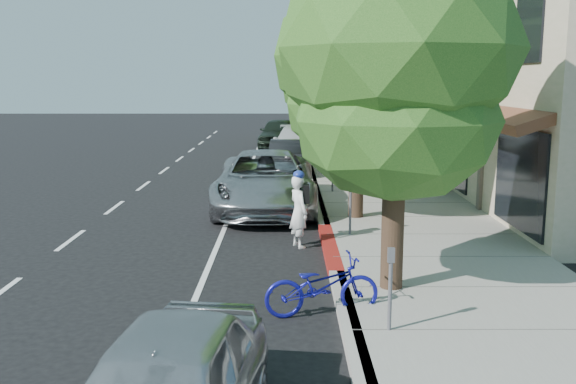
{
  "coord_description": "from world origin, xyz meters",
  "views": [
    {
      "loc": [
        -0.98,
        -13.06,
        3.84
      ],
      "look_at": [
        -0.95,
        1.04,
        1.35
      ],
      "focal_mm": 40.0,
      "sensor_mm": 36.0,
      "label": 1
    }
  ],
  "objects_px": {
    "silver_suv": "(266,181)",
    "dark_sedan": "(288,158)",
    "cyclist": "(299,212)",
    "street_tree_3": "(329,57)",
    "dark_suv_far": "(279,133)",
    "street_tree_5": "(316,72)",
    "bicycle": "(322,286)",
    "street_tree_4": "(321,64)",
    "pedestrian": "(363,157)",
    "street_tree_0": "(398,55)",
    "street_tree_1": "(358,61)",
    "white_pickup": "(297,144)",
    "street_tree_2": "(340,56)"
  },
  "relations": [
    {
      "from": "street_tree_0",
      "to": "street_tree_5",
      "type": "distance_m",
      "value": 30.0
    },
    {
      "from": "dark_suv_far",
      "to": "street_tree_5",
      "type": "bearing_deg",
      "value": 69.52
    },
    {
      "from": "street_tree_3",
      "to": "pedestrian",
      "type": "height_order",
      "value": "street_tree_3"
    },
    {
      "from": "bicycle",
      "to": "pedestrian",
      "type": "distance_m",
      "value": 14.38
    },
    {
      "from": "dark_suv_far",
      "to": "street_tree_0",
      "type": "bearing_deg",
      "value": -78.76
    },
    {
      "from": "cyclist",
      "to": "white_pickup",
      "type": "bearing_deg",
      "value": -26.78
    },
    {
      "from": "silver_suv",
      "to": "dark_suv_far",
      "type": "xyz_separation_m",
      "value": [
        0.17,
        17.69,
        -0.04
      ]
    },
    {
      "from": "street_tree_2",
      "to": "pedestrian",
      "type": "distance_m",
      "value": 4.05
    },
    {
      "from": "street_tree_3",
      "to": "silver_suv",
      "type": "xyz_separation_m",
      "value": [
        -2.5,
        -10.37,
        -3.96
      ]
    },
    {
      "from": "cyclist",
      "to": "bicycle",
      "type": "distance_m",
      "value": 4.39
    },
    {
      "from": "street_tree_2",
      "to": "street_tree_5",
      "type": "relative_size",
      "value": 1.03
    },
    {
      "from": "street_tree_5",
      "to": "silver_suv",
      "type": "relative_size",
      "value": 1.16
    },
    {
      "from": "bicycle",
      "to": "white_pickup",
      "type": "height_order",
      "value": "white_pickup"
    },
    {
      "from": "bicycle",
      "to": "dark_suv_far",
      "type": "relative_size",
      "value": 0.39
    },
    {
      "from": "street_tree_0",
      "to": "white_pickup",
      "type": "relative_size",
      "value": 1.27
    },
    {
      "from": "street_tree_1",
      "to": "dark_suv_far",
      "type": "relative_size",
      "value": 1.46
    },
    {
      "from": "pedestrian",
      "to": "dark_suv_far",
      "type": "bearing_deg",
      "value": -96.45
    },
    {
      "from": "street_tree_4",
      "to": "pedestrian",
      "type": "distance_m",
      "value": 11.48
    },
    {
      "from": "dark_suv_far",
      "to": "silver_suv",
      "type": "bearing_deg",
      "value": -84.57
    },
    {
      "from": "street_tree_0",
      "to": "bicycle",
      "type": "relative_size",
      "value": 3.59
    },
    {
      "from": "silver_suv",
      "to": "bicycle",
      "type": "bearing_deg",
      "value": -82.4
    },
    {
      "from": "white_pickup",
      "to": "street_tree_3",
      "type": "bearing_deg",
      "value": -48.26
    },
    {
      "from": "street_tree_4",
      "to": "street_tree_5",
      "type": "xyz_separation_m",
      "value": [
        0.0,
        6.0,
        -0.35
      ]
    },
    {
      "from": "street_tree_3",
      "to": "silver_suv",
      "type": "distance_m",
      "value": 11.37
    },
    {
      "from": "bicycle",
      "to": "dark_sedan",
      "type": "xyz_separation_m",
      "value": [
        -0.51,
        15.64,
        0.2
      ]
    },
    {
      "from": "street_tree_1",
      "to": "dark_sedan",
      "type": "xyz_separation_m",
      "value": [
        -1.81,
        8.64,
        -3.61
      ]
    },
    {
      "from": "street_tree_0",
      "to": "street_tree_1",
      "type": "xyz_separation_m",
      "value": [
        0.0,
        6.0,
        0.08
      ]
    },
    {
      "from": "street_tree_3",
      "to": "white_pickup",
      "type": "relative_size",
      "value": 1.42
    },
    {
      "from": "bicycle",
      "to": "silver_suv",
      "type": "xyz_separation_m",
      "value": [
        -1.2,
        8.63,
        0.37
      ]
    },
    {
      "from": "street_tree_1",
      "to": "silver_suv",
      "type": "height_order",
      "value": "street_tree_1"
    },
    {
      "from": "street_tree_5",
      "to": "bicycle",
      "type": "relative_size",
      "value": 3.78
    },
    {
      "from": "street_tree_4",
      "to": "silver_suv",
      "type": "xyz_separation_m",
      "value": [
        -2.5,
        -16.37,
        -3.77
      ]
    },
    {
      "from": "street_tree_4",
      "to": "cyclist",
      "type": "height_order",
      "value": "street_tree_4"
    },
    {
      "from": "street_tree_2",
      "to": "silver_suv",
      "type": "relative_size",
      "value": 1.19
    },
    {
      "from": "street_tree_1",
      "to": "street_tree_3",
      "type": "xyz_separation_m",
      "value": [
        -0.0,
        12.0,
        0.51
      ]
    },
    {
      "from": "dark_sedan",
      "to": "pedestrian",
      "type": "distance_m",
      "value": 3.19
    },
    {
      "from": "cyclist",
      "to": "silver_suv",
      "type": "xyz_separation_m",
      "value": [
        -0.9,
        4.26,
        0.03
      ]
    },
    {
      "from": "silver_suv",
      "to": "dark_sedan",
      "type": "relative_size",
      "value": 1.46
    },
    {
      "from": "silver_suv",
      "to": "pedestrian",
      "type": "bearing_deg",
      "value": 57.34
    },
    {
      "from": "street_tree_2",
      "to": "bicycle",
      "type": "relative_size",
      "value": 3.88
    },
    {
      "from": "bicycle",
      "to": "street_tree_0",
      "type": "bearing_deg",
      "value": -64.03
    },
    {
      "from": "bicycle",
      "to": "dark_suv_far",
      "type": "height_order",
      "value": "dark_suv_far"
    },
    {
      "from": "street_tree_0",
      "to": "pedestrian",
      "type": "relative_size",
      "value": 4.45
    },
    {
      "from": "street_tree_2",
      "to": "white_pickup",
      "type": "height_order",
      "value": "street_tree_2"
    },
    {
      "from": "street_tree_2",
      "to": "cyclist",
      "type": "distance_m",
      "value": 9.57
    },
    {
      "from": "street_tree_5",
      "to": "bicycle",
      "type": "bearing_deg",
      "value": -92.4
    },
    {
      "from": "street_tree_5",
      "to": "pedestrian",
      "type": "relative_size",
      "value": 4.69
    },
    {
      "from": "street_tree_3",
      "to": "street_tree_5",
      "type": "bearing_deg",
      "value": 90.0
    },
    {
      "from": "street_tree_4",
      "to": "bicycle",
      "type": "distance_m",
      "value": 25.37
    },
    {
      "from": "street_tree_3",
      "to": "dark_sedan",
      "type": "distance_m",
      "value": 5.62
    }
  ]
}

